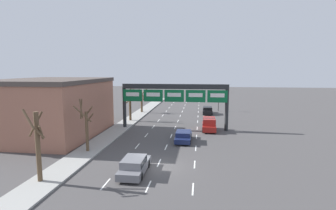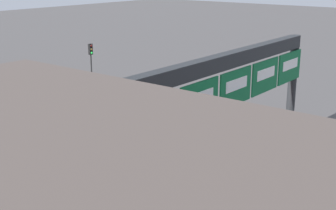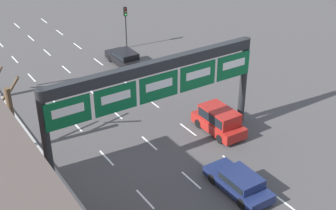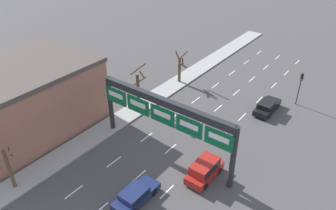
{
  "view_description": "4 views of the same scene",
  "coord_description": "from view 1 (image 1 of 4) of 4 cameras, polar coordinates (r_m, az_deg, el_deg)",
  "views": [
    {
      "loc": [
        3.75,
        -22.09,
        8.61
      ],
      "look_at": [
        -0.64,
        12.74,
        3.84
      ],
      "focal_mm": 28.0,
      "sensor_mm": 36.0,
      "label": 1
    },
    {
      "loc": [
        -18.91,
        3.85,
        10.37
      ],
      "look_at": [
        -0.58,
        18.3,
        3.5
      ],
      "focal_mm": 50.0,
      "sensor_mm": 36.0,
      "label": 2
    },
    {
      "loc": [
        -13.84,
        -7.61,
        17.77
      ],
      "look_at": [
        0.98,
        15.12,
        3.12
      ],
      "focal_mm": 50.0,
      "sensor_mm": 36.0,
      "label": 3
    },
    {
      "loc": [
        15.83,
        -5.48,
        21.85
      ],
      "look_at": [
        -1.4,
        17.41,
        4.18
      ],
      "focal_mm": 35.0,
      "sensor_mm": 36.0,
      "label": 4
    }
  ],
  "objects": [
    {
      "name": "tree_bare_closest",
      "position": [
        28.39,
        -17.42,
        -4.25
      ],
      "size": [
        1.88,
        1.72,
        5.48
      ],
      "color": "brown",
      "rests_on": "sidewalk_left"
    },
    {
      "name": "car_black",
      "position": [
        51.64,
        8.6,
        -1.09
      ],
      "size": [
        1.85,
        4.7,
        1.43
      ],
      "color": "black",
      "rests_on": "ground_plane"
    },
    {
      "name": "car_navy",
      "position": [
        31.75,
        3.37,
        -6.7
      ],
      "size": [
        1.89,
        4.51,
        1.29
      ],
      "color": "#19234C",
      "rests_on": "ground_plane"
    },
    {
      "name": "tree_bare_furthest",
      "position": [
        52.6,
        -5.62,
        0.99
      ],
      "size": [
        1.64,
        2.05,
        4.66
      ],
      "color": "brown",
      "rests_on": "sidewalk_left"
    },
    {
      "name": "sidewalk_left",
      "position": [
        26.44,
        -20.09,
        -11.58
      ],
      "size": [
        2.8,
        110.0,
        0.15
      ],
      "color": "#999993",
      "rests_on": "ground_plane"
    },
    {
      "name": "sign_gantry",
      "position": [
        37.38,
        1.4,
        2.39
      ],
      "size": [
        15.31,
        0.7,
        6.56
      ],
      "color": "#232628",
      "rests_on": "ground_plane"
    },
    {
      "name": "traffic_light_near_gantry",
      "position": [
        55.31,
        10.96,
        1.86
      ],
      "size": [
        0.3,
        0.35,
        4.29
      ],
      "color": "black",
      "rests_on": "ground_plane"
    },
    {
      "name": "tree_bare_third",
      "position": [
        44.28,
        -8.26,
        0.17
      ],
      "size": [
        2.22,
        1.82,
        5.59
      ],
      "color": "brown",
      "rests_on": "sidewalk_left"
    },
    {
      "name": "tree_bare_second",
      "position": [
        22.14,
        -26.54,
        -7.39
      ],
      "size": [
        1.47,
        1.66,
        5.61
      ],
      "color": "brown",
      "rests_on": "sidewalk_left"
    },
    {
      "name": "ground_plane",
      "position": [
        24.01,
        -2.35,
        -13.28
      ],
      "size": [
        220.0,
        220.0,
        0.0
      ],
      "primitive_type": "plane",
      "color": "#474444"
    },
    {
      "name": "suv_red",
      "position": [
        37.46,
        8.93,
        -4.04
      ],
      "size": [
        1.9,
        4.2,
        1.85
      ],
      "color": "maroon",
      "rests_on": "ground_plane"
    },
    {
      "name": "building_near",
      "position": [
        37.36,
        -23.82,
        -0.45
      ],
      "size": [
        11.52,
        15.28,
        7.41
      ],
      "color": "#9E6651",
      "rests_on": "ground_plane"
    },
    {
      "name": "car_grey",
      "position": [
        22.43,
        -7.34,
        -12.83
      ],
      "size": [
        1.91,
        4.73,
        1.41
      ],
      "color": "slate",
      "rests_on": "ground_plane"
    },
    {
      "name": "lane_dashes",
      "position": [
        36.81,
        1.14,
        -5.78
      ],
      "size": [
        6.72,
        67.0,
        0.01
      ],
      "color": "white",
      "rests_on": "ground_plane"
    }
  ]
}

